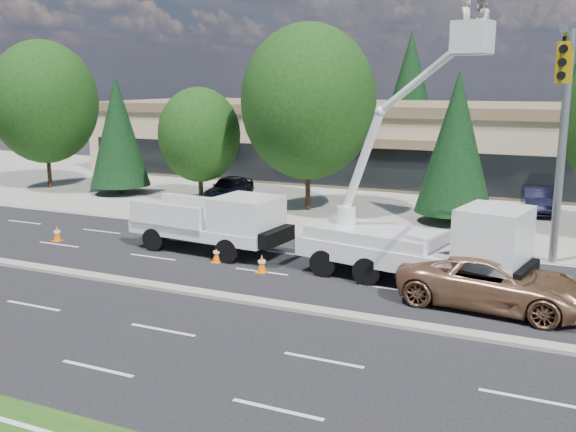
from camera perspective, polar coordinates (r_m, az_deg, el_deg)
The scene contains 22 objects.
ground at distance 21.75m, azimuth -6.19°, elevation -7.18°, with size 140.00×140.00×0.00m, color black.
concrete_apron at distance 39.74m, azimuth 8.54°, elevation 1.49°, with size 140.00×22.00×0.01m, color gray.
road_median at distance 21.73m, azimuth -6.19°, elevation -7.03°, with size 120.00×0.55×0.12m, color gray.
strip_mall at distance 48.97m, azimuth 11.86°, elevation 6.65°, with size 50.40×15.40×5.50m.
tree_front_a at distance 46.12m, azimuth -20.88°, elevation 9.44°, with size 7.06×7.06×9.79m.
tree_front_b at distance 42.19m, azimuth -14.87°, elevation 7.30°, with size 3.78×3.78×7.46m.
tree_front_c at distance 38.70m, azimuth -7.89°, elevation 7.16°, with size 4.89×4.89×6.79m.
tree_front_d at distance 35.37m, azimuth 1.82°, elevation 10.09°, with size 7.36×7.36×10.22m.
tree_front_e at distance 33.26m, azimuth 14.72°, elevation 6.36°, with size 3.88×3.88×7.64m.
tree_back_a at distance 66.18m, azimuth -1.28°, elevation 9.68°, with size 4.30×4.30×8.48m.
tree_back_b at distance 61.42m, azimuth 10.80°, elevation 10.89°, with size 5.90×5.90×11.62m.
tree_back_c at distance 59.71m, azimuth 24.06°, elevation 8.76°, with size 4.62×4.62×9.12m.
signal_mast at distance 24.74m, azimuth 23.39°, elevation 8.56°, with size 2.76×10.16×9.00m.
utility_pickup at distance 27.08m, azimuth -6.46°, elevation -1.10°, with size 6.73×3.05×2.50m.
bucket_truck at distance 22.75m, azimuth 12.24°, elevation -1.11°, with size 8.37×3.92×9.82m.
traffic_cone_a at distance 30.79m, azimuth -19.83°, elevation -1.48°, with size 0.40×0.40×0.70m.
traffic_cone_b at distance 25.72m, azimuth -6.35°, elevation -3.38°, with size 0.40×0.40×0.70m.
traffic_cone_c at distance 24.25m, azimuth -2.34°, elevation -4.26°, with size 0.40×0.40×0.70m.
traffic_cone_d at distance 22.45m, azimuth 16.94°, elevation -6.11°, with size 0.40×0.40×0.70m.
minivan at distance 21.50m, azimuth 17.85°, elevation -5.61°, with size 2.75×5.96×1.66m, color #9B6B4B.
parked_car_west at distance 39.29m, azimuth -5.26°, elevation 2.52°, with size 1.71×4.25×1.45m, color black.
parked_car_east at distance 37.67m, azimuth 21.31°, elevation 1.34°, with size 1.52×4.37×1.44m, color black.
Camera 1 is at (10.52, -17.67, 7.07)m, focal length 40.00 mm.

